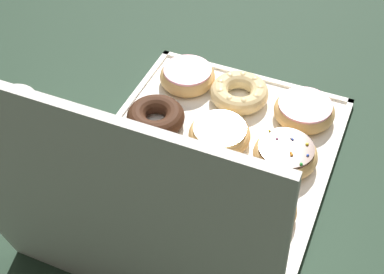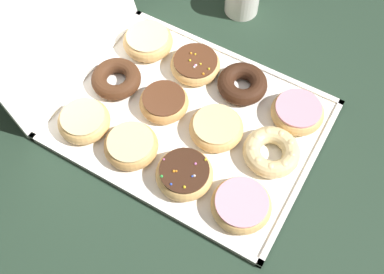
{
  "view_description": "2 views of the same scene",
  "coord_description": "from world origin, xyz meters",
  "px_view_note": "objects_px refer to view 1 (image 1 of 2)",
  "views": [
    {
      "loc": [
        -0.24,
        0.63,
        0.76
      ],
      "look_at": [
        0.04,
        -0.02,
        0.05
      ],
      "focal_mm": 52.07,
      "sensor_mm": 36.0,
      "label": 1
    },
    {
      "loc": [
        -0.46,
        -0.27,
        0.86
      ],
      "look_at": [
        -0.06,
        -0.04,
        0.05
      ],
      "focal_mm": 43.38,
      "sensor_mm": 36.0,
      "label": 2
    }
  ],
  "objects_px": {
    "chocolate_frosted_donut_7": "(192,183)",
    "glazed_ring_donut_9": "(239,266)",
    "donut_box": "(206,166)",
    "pink_frosted_donut_0": "(304,110)",
    "sprinkle_donut_3": "(285,154)",
    "chocolate_cake_ring_donut_10": "(158,241)",
    "coffee_mug": "(16,116)",
    "glazed_ring_donut_6": "(263,207)",
    "sprinkle_donut_8": "(129,160)",
    "cruller_donut_1": "(239,92)",
    "glazed_ring_donut_4": "(221,134)",
    "glazed_ring_donut_11": "(90,213)",
    "pink_frosted_donut_2": "(187,76)",
    "chocolate_cake_ring_donut_5": "(156,117)"
  },
  "relations": [
    {
      "from": "sprinkle_donut_3",
      "to": "coffee_mug",
      "type": "bearing_deg",
      "value": 13.7
    },
    {
      "from": "glazed_ring_donut_6",
      "to": "glazed_ring_donut_11",
      "type": "distance_m",
      "value": 0.28
    },
    {
      "from": "pink_frosted_donut_0",
      "to": "chocolate_cake_ring_donut_10",
      "type": "height_order",
      "value": "pink_frosted_donut_0"
    },
    {
      "from": "glazed_ring_donut_9",
      "to": "chocolate_cake_ring_donut_5",
      "type": "bearing_deg",
      "value": -43.84
    },
    {
      "from": "glazed_ring_donut_4",
      "to": "cruller_donut_1",
      "type": "bearing_deg",
      "value": -86.32
    },
    {
      "from": "donut_box",
      "to": "pink_frosted_donut_0",
      "type": "bearing_deg",
      "value": -124.2
    },
    {
      "from": "donut_box",
      "to": "sprinkle_donut_8",
      "type": "distance_m",
      "value": 0.14
    },
    {
      "from": "chocolate_frosted_donut_7",
      "to": "sprinkle_donut_8",
      "type": "xyz_separation_m",
      "value": [
        0.12,
        -0.01,
        -0.0
      ]
    },
    {
      "from": "sprinkle_donut_3",
      "to": "coffee_mug",
      "type": "xyz_separation_m",
      "value": [
        0.49,
        0.12,
        0.02
      ]
    },
    {
      "from": "donut_box",
      "to": "chocolate_frosted_donut_7",
      "type": "relative_size",
      "value": 5.06
    },
    {
      "from": "chocolate_frosted_donut_7",
      "to": "coffee_mug",
      "type": "height_order",
      "value": "coffee_mug"
    },
    {
      "from": "cruller_donut_1",
      "to": "glazed_ring_donut_4",
      "type": "bearing_deg",
      "value": 93.68
    },
    {
      "from": "sprinkle_donut_3",
      "to": "glazed_ring_donut_4",
      "type": "xyz_separation_m",
      "value": [
        0.12,
        -0.0,
        -0.0
      ]
    },
    {
      "from": "pink_frosted_donut_0",
      "to": "glazed_ring_donut_9",
      "type": "bearing_deg",
      "value": 89.85
    },
    {
      "from": "donut_box",
      "to": "chocolate_cake_ring_donut_5",
      "type": "bearing_deg",
      "value": -24.76
    },
    {
      "from": "chocolate_frosted_donut_7",
      "to": "glazed_ring_donut_4",
      "type": "bearing_deg",
      "value": -91.56
    },
    {
      "from": "cruller_donut_1",
      "to": "pink_frosted_donut_2",
      "type": "distance_m",
      "value": 0.12
    },
    {
      "from": "donut_box",
      "to": "cruller_donut_1",
      "type": "distance_m",
      "value": 0.19
    },
    {
      "from": "glazed_ring_donut_9",
      "to": "donut_box",
      "type": "bearing_deg",
      "value": -55.74
    },
    {
      "from": "glazed_ring_donut_4",
      "to": "chocolate_cake_ring_donut_10",
      "type": "distance_m",
      "value": 0.26
    },
    {
      "from": "cruller_donut_1",
      "to": "donut_box",
      "type": "bearing_deg",
      "value": 91.72
    },
    {
      "from": "pink_frosted_donut_0",
      "to": "glazed_ring_donut_6",
      "type": "relative_size",
      "value": 1.04
    },
    {
      "from": "sprinkle_donut_3",
      "to": "glazed_ring_donut_6",
      "type": "xyz_separation_m",
      "value": [
        0.0,
        0.13,
        -0.0
      ]
    },
    {
      "from": "chocolate_cake_ring_donut_10",
      "to": "donut_box",
      "type": "bearing_deg",
      "value": -91.45
    },
    {
      "from": "pink_frosted_donut_2",
      "to": "glazed_ring_donut_4",
      "type": "relative_size",
      "value": 0.99
    },
    {
      "from": "cruller_donut_1",
      "to": "chocolate_frosted_donut_7",
      "type": "distance_m",
      "value": 0.25
    },
    {
      "from": "cruller_donut_1",
      "to": "chocolate_cake_ring_donut_10",
      "type": "relative_size",
      "value": 1.05
    },
    {
      "from": "donut_box",
      "to": "sprinkle_donut_3",
      "type": "height_order",
      "value": "sprinkle_donut_3"
    },
    {
      "from": "pink_frosted_donut_2",
      "to": "chocolate_frosted_donut_7",
      "type": "distance_m",
      "value": 0.29
    },
    {
      "from": "glazed_ring_donut_9",
      "to": "glazed_ring_donut_11",
      "type": "distance_m",
      "value": 0.25
    },
    {
      "from": "coffee_mug",
      "to": "pink_frosted_donut_0",
      "type": "bearing_deg",
      "value": -153.27
    },
    {
      "from": "pink_frosted_donut_2",
      "to": "glazed_ring_donut_6",
      "type": "height_order",
      "value": "same"
    },
    {
      "from": "glazed_ring_donut_11",
      "to": "glazed_ring_donut_9",
      "type": "bearing_deg",
      "value": -179.29
    },
    {
      "from": "chocolate_frosted_donut_7",
      "to": "glazed_ring_donut_9",
      "type": "distance_m",
      "value": 0.18
    },
    {
      "from": "glazed_ring_donut_9",
      "to": "sprinkle_donut_8",
      "type": "bearing_deg",
      "value": -26.99
    },
    {
      "from": "chocolate_cake_ring_donut_10",
      "to": "coffee_mug",
      "type": "bearing_deg",
      "value": -20.7
    },
    {
      "from": "coffee_mug",
      "to": "glazed_ring_donut_4",
      "type": "bearing_deg",
      "value": -161.46
    },
    {
      "from": "pink_frosted_donut_0",
      "to": "chocolate_cake_ring_donut_5",
      "type": "height_order",
      "value": "chocolate_cake_ring_donut_5"
    },
    {
      "from": "glazed_ring_donut_6",
      "to": "chocolate_cake_ring_donut_10",
      "type": "bearing_deg",
      "value": 43.7
    },
    {
      "from": "pink_frosted_donut_0",
      "to": "glazed_ring_donut_9",
      "type": "distance_m",
      "value": 0.37
    },
    {
      "from": "sprinkle_donut_3",
      "to": "glazed_ring_donut_4",
      "type": "relative_size",
      "value": 1.0
    },
    {
      "from": "chocolate_frosted_donut_7",
      "to": "sprinkle_donut_8",
      "type": "distance_m",
      "value": 0.12
    },
    {
      "from": "glazed_ring_donut_6",
      "to": "glazed_ring_donut_4",
      "type": "bearing_deg",
      "value": -46.68
    },
    {
      "from": "sprinkle_donut_3",
      "to": "glazed_ring_donut_4",
      "type": "distance_m",
      "value": 0.12
    },
    {
      "from": "cruller_donut_1",
      "to": "glazed_ring_donut_4",
      "type": "height_order",
      "value": "cruller_donut_1"
    },
    {
      "from": "cruller_donut_1",
      "to": "glazed_ring_donut_6",
      "type": "bearing_deg",
      "value": 117.2
    },
    {
      "from": "donut_box",
      "to": "chocolate_frosted_donut_7",
      "type": "distance_m",
      "value": 0.07
    },
    {
      "from": "glazed_ring_donut_6",
      "to": "glazed_ring_donut_9",
      "type": "height_order",
      "value": "glazed_ring_donut_9"
    },
    {
      "from": "chocolate_cake_ring_donut_5",
      "to": "sprinkle_donut_8",
      "type": "xyz_separation_m",
      "value": [
        -0.0,
        0.12,
        -0.0
      ]
    },
    {
      "from": "sprinkle_donut_3",
      "to": "glazed_ring_donut_4",
      "type": "bearing_deg",
      "value": -1.3
    }
  ]
}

